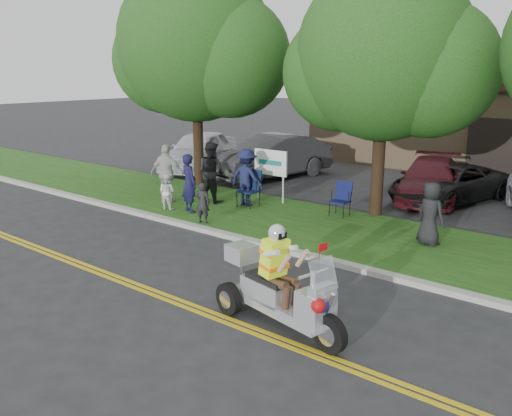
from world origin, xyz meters
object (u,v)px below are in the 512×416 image
Objects in this scene: spectator_adult_mid at (211,172)px; parked_car_right at (431,179)px; lawn_chair_b at (251,186)px; spectator_adult_right at (167,174)px; lawn_chair_a at (342,196)px; spectator_adult_left at (189,183)px; parked_car_mid at (449,184)px; trike_scooter at (278,291)px; parked_car_left at (271,157)px; parked_car_far_left at (199,150)px.

spectator_adult_mid reaches higher than parked_car_right.
lawn_chair_b is 0.61× the size of spectator_adult_right.
spectator_adult_right is (-5.08, -2.10, 0.37)m from lawn_chair_a.
lawn_chair_b is at bearing -176.91° from spectator_adult_right.
spectator_adult_right reaches higher than spectator_adult_left.
lawn_chair_a is 4.46m from spectator_adult_left.
lawn_chair_a is 0.21× the size of parked_car_right.
lawn_chair_a is at bearing -97.82° from parked_car_mid.
trike_scooter is 1.41× the size of spectator_adult_mid.
parked_car_right is at bearing 16.86° from parked_car_left.
spectator_adult_right reaches higher than parked_car_left.
trike_scooter is 0.56× the size of parked_car_far_left.
parked_car_mid is (1.68, 3.93, -0.04)m from lawn_chair_a.
spectator_adult_left is 0.33× the size of parked_car_left.
parked_car_mid is (5.37, 6.43, -0.35)m from spectator_adult_left.
lawn_chair_a is 4.28m from parked_car_mid.
parked_car_right is (5.11, 5.16, -0.40)m from spectator_adult_mid.
lawn_chair_a is 0.53× the size of spectator_adult_right.
spectator_adult_mid is (-0.38, 1.35, 0.10)m from spectator_adult_left.
parked_car_far_left is 0.94× the size of parked_car_left.
trike_scooter is 2.78× the size of lawn_chair_a.
spectator_adult_left reaches higher than lawn_chair_b.
lawn_chair_b is at bearing -164.45° from spectator_adult_mid.
parked_car_far_left is at bearing -159.80° from parked_car_left.
trike_scooter is 10.57m from parked_car_mid.
parked_car_far_left is at bearing 145.70° from lawn_chair_b.
lawn_chair_a is 5.51m from spectator_adult_right.
spectator_adult_mid is at bearing -167.25° from lawn_chair_b.
lawn_chair_b is at bearing -51.70° from parked_car_far_left.
parked_car_mid is (6.76, 6.03, -0.41)m from spectator_adult_right.
spectator_adult_right is at bearing -75.77° from parked_car_left.
spectator_adult_mid is (-1.33, -0.34, 0.33)m from lawn_chair_b.
spectator_adult_left is 0.94× the size of spectator_adult_right.
spectator_adult_right reaches higher than parked_car_mid.
spectator_adult_left reaches higher than lawn_chair_a.
spectator_adult_right is 0.36× the size of parked_car_left.
spectator_adult_left is at bearing -62.94° from parked_car_left.
trike_scooter is 0.52× the size of parked_car_left.
parked_car_mid is at bearing -112.34° from spectator_adult_left.
parked_car_far_left is (-11.38, 9.64, 0.21)m from trike_scooter.
lawn_chair_b is 1.42m from spectator_adult_mid.
parked_car_left is at bearing -11.34° from parked_car_far_left.
lawn_chair_b is at bearing -101.77° from spectator_adult_left.
trike_scooter is 0.61× the size of parked_car_mid.
spectator_adult_mid reaches higher than spectator_adult_right.
spectator_adult_right is 0.40× the size of parked_car_right.
spectator_adult_right reaches higher than parked_car_right.
parked_car_mid is (-0.94, 10.53, -0.01)m from trike_scooter.
lawn_chair_a is (-2.62, 6.60, 0.03)m from trike_scooter.
parked_car_left reaches higher than parked_car_right.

